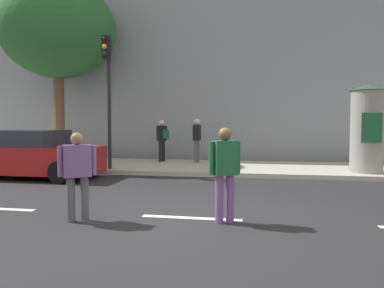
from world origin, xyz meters
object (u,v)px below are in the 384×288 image
(pedestrian_near_pole, at_px, (77,169))
(poster_column, at_px, (367,128))
(traffic_light, at_px, (108,81))
(parked_car_red, at_px, (28,155))
(pedestrian_in_light_jacket, at_px, (225,168))
(pedestrian_with_backpack, at_px, (197,137))
(pedestrian_with_bag, at_px, (162,137))
(street_tree, at_px, (58,30))

(pedestrian_near_pole, bearing_deg, poster_column, 45.65)
(traffic_light, xyz_separation_m, parked_car_red, (-2.06, -1.35, -2.39))
(traffic_light, bearing_deg, pedestrian_in_light_jacket, -50.83)
(poster_column, bearing_deg, pedestrian_with_backpack, 161.78)
(poster_column, bearing_deg, pedestrian_in_light_jacket, -122.15)
(pedestrian_with_bag, relative_size, pedestrian_with_backpack, 0.97)
(traffic_light, distance_m, pedestrian_near_pole, 6.48)
(poster_column, height_order, pedestrian_with_bag, poster_column)
(pedestrian_in_light_jacket, bearing_deg, pedestrian_near_pole, -171.85)
(street_tree, distance_m, pedestrian_with_backpack, 7.20)
(traffic_light, xyz_separation_m, street_tree, (-3.17, 2.41, 2.40))
(pedestrian_with_backpack, height_order, parked_car_red, pedestrian_with_backpack)
(poster_column, distance_m, pedestrian_with_bag, 7.46)
(street_tree, distance_m, pedestrian_near_pole, 10.69)
(traffic_light, distance_m, poster_column, 8.47)
(pedestrian_in_light_jacket, relative_size, pedestrian_with_bag, 0.96)
(pedestrian_in_light_jacket, bearing_deg, poster_column, 57.85)
(poster_column, xyz_separation_m, pedestrian_in_light_jacket, (-3.87, -6.15, -0.62))
(pedestrian_with_backpack, bearing_deg, pedestrian_near_pole, -94.34)
(street_tree, xyz_separation_m, pedestrian_with_bag, (4.29, 0.35, -4.36))
(pedestrian_with_bag, bearing_deg, street_tree, -175.38)
(pedestrian_near_pole, height_order, pedestrian_with_backpack, pedestrian_with_backpack)
(street_tree, relative_size, pedestrian_in_light_jacket, 4.57)
(street_tree, height_order, pedestrian_in_light_jacket, street_tree)
(traffic_light, height_order, street_tree, street_tree)
(pedestrian_with_bag, bearing_deg, parked_car_red, -127.80)
(street_tree, bearing_deg, pedestrian_near_pole, -58.11)
(traffic_light, xyz_separation_m, pedestrian_in_light_jacket, (4.42, -5.43, -2.18))
(pedestrian_with_backpack, xyz_separation_m, parked_car_red, (-4.63, -3.97, -0.44))
(street_tree, bearing_deg, pedestrian_in_light_jacket, -45.89)
(traffic_light, xyz_separation_m, poster_column, (8.29, 0.73, -1.56))
(pedestrian_near_pole, distance_m, pedestrian_in_light_jacket, 2.52)
(pedestrian_near_pole, distance_m, pedestrian_with_backpack, 8.42)
(street_tree, height_order, pedestrian_near_pole, street_tree)
(traffic_light, relative_size, pedestrian_near_pole, 2.89)
(poster_column, xyz_separation_m, pedestrian_with_bag, (-7.17, 2.03, -0.40))
(pedestrian_with_bag, bearing_deg, pedestrian_in_light_jacket, -68.03)
(traffic_light, bearing_deg, pedestrian_near_pole, -71.60)
(pedestrian_with_bag, distance_m, pedestrian_with_backpack, 1.45)
(traffic_light, distance_m, parked_car_red, 3.44)
(traffic_light, height_order, parked_car_red, traffic_light)
(poster_column, bearing_deg, pedestrian_with_bag, 164.21)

